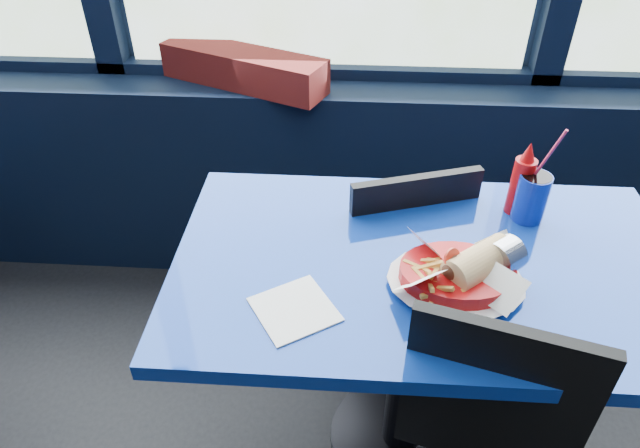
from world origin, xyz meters
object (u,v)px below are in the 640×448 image
at_px(near_table, 419,315).
at_px(food_basket, 460,273).
at_px(ketchup_bottle, 521,182).
at_px(planter_box, 243,68).
at_px(chair_near_back, 415,256).
at_px(soda_cup, 532,196).

xyz_separation_m(near_table, food_basket, (0.06, -0.08, 0.22)).
distance_m(near_table, ketchup_bottle, 0.42).
bearing_deg(ketchup_bottle, planter_box, 142.23).
distance_m(near_table, chair_near_back, 0.34).
bearing_deg(planter_box, soda_cup, -14.40).
relative_size(near_table, chair_near_back, 1.43).
relative_size(planter_box, soda_cup, 2.23).
xyz_separation_m(near_table, planter_box, (-0.58, 0.85, 0.29)).
height_order(food_basket, ketchup_bottle, ketchup_bottle).
bearing_deg(near_table, ketchup_bottle, 41.65).
xyz_separation_m(near_table, ketchup_bottle, (0.24, 0.22, 0.27)).
relative_size(food_basket, soda_cup, 1.16).
bearing_deg(planter_box, near_table, -32.10).
bearing_deg(food_basket, ketchup_bottle, 43.11).
bearing_deg(soda_cup, chair_near_back, 150.39).
bearing_deg(chair_near_back, planter_box, -59.23).
bearing_deg(chair_near_back, food_basket, 77.96).
relative_size(planter_box, ketchup_bottle, 2.95).
height_order(planter_box, soda_cup, soda_cup).
bearing_deg(near_table, food_basket, -51.99).
xyz_separation_m(chair_near_back, ketchup_bottle, (0.23, -0.11, 0.36)).
bearing_deg(near_table, chair_near_back, 86.86).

